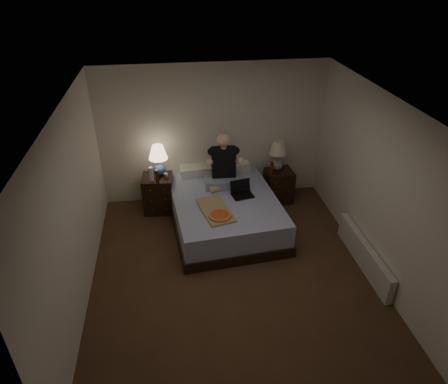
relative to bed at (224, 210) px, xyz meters
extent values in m
cube|color=brown|center=(-0.06, -1.27, -0.28)|extent=(4.00, 4.50, 0.00)
cube|color=white|center=(-0.06, -1.27, 2.22)|extent=(4.00, 4.50, 0.00)
cube|color=silver|center=(-0.06, 0.98, 0.97)|extent=(4.00, 0.00, 2.50)
cube|color=silver|center=(-0.06, -3.52, 0.97)|extent=(4.00, 0.00, 2.50)
cube|color=silver|center=(-2.06, -1.27, 0.97)|extent=(0.00, 4.50, 2.50)
cube|color=silver|center=(1.94, -1.27, 0.97)|extent=(0.00, 4.50, 2.50)
cube|color=#5D6DBA|center=(0.00, 0.00, 0.00)|extent=(1.84, 2.34, 0.55)
cube|color=black|center=(-1.09, 0.59, 0.06)|extent=(0.55, 0.51, 0.67)
cube|color=black|center=(1.11, 0.60, 0.03)|extent=(0.51, 0.47, 0.62)
cylinder|color=white|center=(-1.17, 0.48, 0.52)|extent=(0.07, 0.07, 0.25)
cylinder|color=#B4B4AF|center=(-0.93, 0.51, 0.45)|extent=(0.07, 0.07, 0.10)
cylinder|color=#50200B|center=(-1.08, 0.41, 0.51)|extent=(0.06, 0.06, 0.23)
cylinder|color=#54170C|center=(0.93, 0.52, 0.46)|extent=(0.06, 0.06, 0.23)
cube|color=silver|center=(1.87, -1.37, -0.08)|extent=(0.10, 1.60, 0.40)
camera|label=1|loc=(-0.81, -5.57, 3.70)|focal=32.00mm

